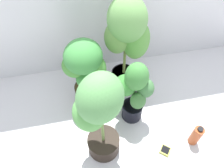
{
  "coord_description": "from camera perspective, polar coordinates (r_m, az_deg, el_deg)",
  "views": [
    {
      "loc": [
        -0.37,
        -0.84,
        1.7
      ],
      "look_at": [
        -0.16,
        0.21,
        0.39
      ],
      "focal_mm": 33.02,
      "sensor_mm": 36.0,
      "label": 1
    }
  ],
  "objects": [
    {
      "name": "potted_plant_back_center",
      "position": [
        1.75,
        4.06,
        12.31
      ],
      "size": [
        0.44,
        0.43,
        0.99
      ],
      "color": "black",
      "rests_on": "ground"
    },
    {
      "name": "potted_plant_center",
      "position": [
        1.67,
        6.22,
        -2.02
      ],
      "size": [
        0.37,
        0.31,
        0.68
      ],
      "color": "black",
      "rests_on": "ground"
    },
    {
      "name": "nutrient_bottle",
      "position": [
        1.89,
        22.23,
        -13.08
      ],
      "size": [
        0.08,
        0.08,
        0.23
      ],
      "color": "#B84F25",
      "rests_on": "ground"
    },
    {
      "name": "potted_plant_front_left",
      "position": [
        1.35,
        -3.76,
        -8.38
      ],
      "size": [
        0.4,
        0.39,
        0.91
      ],
      "color": "#2D221B",
      "rests_on": "ground"
    },
    {
      "name": "hygrometer_box",
      "position": [
        1.87,
        14.5,
        -17.34
      ],
      "size": [
        0.11,
        0.11,
        0.03
      ],
      "rotation": [
        0.0,
        0.0,
        2.45
      ],
      "color": "#CED348",
      "rests_on": "ground"
    },
    {
      "name": "ground_plane",
      "position": [
        1.93,
        5.94,
        -11.48
      ],
      "size": [
        8.0,
        8.0,
        0.0
      ],
      "primitive_type": "plane",
      "color": "silver",
      "rests_on": "ground"
    },
    {
      "name": "potted_plant_back_left",
      "position": [
        1.77,
        -7.4,
        3.99
      ],
      "size": [
        0.45,
        0.45,
        0.71
      ],
      "color": "#322918",
      "rests_on": "ground"
    }
  ]
}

